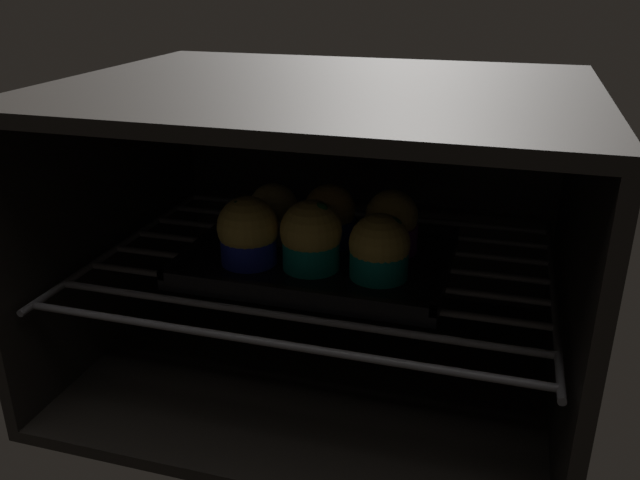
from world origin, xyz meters
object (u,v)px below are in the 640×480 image
object	(u,v)px
baking_tray	(320,259)
muffin_row1_col0	(274,214)
muffin_row0_col0	(248,233)
muffin_row0_col2	(380,249)
muffin_row0_col1	(310,237)
muffin_row1_col1	(333,217)
muffin_row1_col2	(391,223)

from	to	relation	value
baking_tray	muffin_row1_col0	size ratio (longest dim) A/B	4.32
muffin_row0_col0	muffin_row0_col2	size ratio (longest dim) A/B	1.09
muffin_row0_col0	muffin_row0_col1	size ratio (longest dim) A/B	0.99
muffin_row0_col2	muffin_row1_col1	xyz separation A→B (cm)	(-7.57, 7.88, 0.12)
muffin_row0_col2	muffin_row1_col2	world-z (taller)	muffin_row1_col2
muffin_row0_col1	muffin_row0_col2	size ratio (longest dim) A/B	1.10
muffin_row0_col1	muffin_row1_col1	world-z (taller)	muffin_row0_col1
baking_tray	muffin_row0_col0	xyz separation A→B (cm)	(-7.43, -4.20, 4.19)
muffin_row0_col2	baking_tray	bearing A→B (deg)	155.03
muffin_row1_col2	muffin_row1_col0	bearing A→B (deg)	-179.57
muffin_row1_col1	muffin_row1_col2	bearing A→B (deg)	-1.04
muffin_row1_col0	muffin_row1_col1	xyz separation A→B (cm)	(7.68, 0.25, 0.29)
muffin_row1_col0	muffin_row1_col2	size ratio (longest dim) A/B	0.93
muffin_row0_col0	muffin_row1_col1	xyz separation A→B (cm)	(7.82, 8.38, -0.26)
muffin_row0_col1	muffin_row1_col0	world-z (taller)	muffin_row0_col1
muffin_row0_col2	muffin_row1_col0	world-z (taller)	muffin_row0_col2
muffin_row0_col2	muffin_row1_col0	xyz separation A→B (cm)	(-15.24, 7.64, -0.17)
muffin_row0_col0	muffin_row1_col0	xyz separation A→B (cm)	(0.14, 8.13, -0.55)
muffin_row1_col2	baking_tray	bearing A→B (deg)	-152.56
muffin_row0_col0	muffin_row1_col0	distance (cm)	8.15
muffin_row0_col1	muffin_row1_col1	bearing A→B (deg)	86.13
muffin_row1_col1	muffin_row0_col2	bearing A→B (deg)	-46.18
muffin_row0_col0	muffin_row0_col2	distance (cm)	15.40
muffin_row0_col1	muffin_row1_col0	bearing A→B (deg)	133.54
baking_tray	muffin_row1_col0	distance (cm)	9.05
baking_tray	muffin_row1_col1	distance (cm)	5.75
muffin_row0_col2	muffin_row1_col2	bearing A→B (deg)	91.19
baking_tray	muffin_row1_col1	xyz separation A→B (cm)	(0.39, 4.18, 3.93)
baking_tray	muffin_row1_col2	xyz separation A→B (cm)	(7.79, 4.05, 4.00)
baking_tray	muffin_row0_col2	size ratio (longest dim) A/B	4.19
muffin_row0_col0	muffin_row0_col2	xyz separation A→B (cm)	(15.39, 0.50, -0.38)
baking_tray	muffin_row0_col2	distance (cm)	9.57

